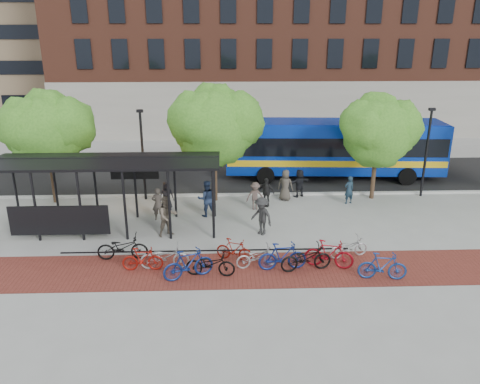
{
  "coord_description": "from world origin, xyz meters",
  "views": [
    {
      "loc": [
        -2.49,
        -21.79,
        9.17
      ],
      "look_at": [
        -1.71,
        0.02,
        1.6
      ],
      "focal_mm": 35.0,
      "sensor_mm": 36.0,
      "label": 1
    }
  ],
  "objects_px": {
    "bike_8": "(306,258)",
    "pedestrian_2": "(206,198)",
    "lamp_post_right": "(427,150)",
    "bike_6": "(257,257)",
    "bike_10": "(349,247)",
    "bus": "(334,146)",
    "bike_4": "(210,264)",
    "bike_2": "(165,257)",
    "pedestrian_9": "(262,216)",
    "bus_shelter": "(104,169)",
    "pedestrian_6": "(285,185)",
    "tree_c": "(379,128)",
    "bike_3": "(188,264)",
    "bike_5": "(234,250)",
    "pedestrian_8": "(168,216)",
    "tree_a": "(48,127)",
    "pedestrian_1": "(158,204)",
    "pedestrian_7": "(349,190)",
    "bike_11": "(383,266)",
    "pedestrian_4": "(266,192)",
    "tree_b": "(216,122)",
    "lamp_post_left": "(143,153)",
    "bike_7": "(282,256)",
    "pedestrian_3": "(255,196)",
    "pedestrian_0": "(166,196)",
    "bike_1": "(143,259)",
    "bike_9": "(329,254)",
    "bike_0": "(122,247)",
    "pedestrian_5": "(299,183)"
  },
  "relations": [
    {
      "from": "lamp_post_right",
      "to": "bike_8",
      "type": "xyz_separation_m",
      "value": [
        -8.26,
        -8.71,
        -2.2
      ]
    },
    {
      "from": "pedestrian_7",
      "to": "pedestrian_8",
      "type": "bearing_deg",
      "value": 3.19
    },
    {
      "from": "bike_6",
      "to": "bike_9",
      "type": "height_order",
      "value": "bike_9"
    },
    {
      "from": "bike_8",
      "to": "pedestrian_0",
      "type": "xyz_separation_m",
      "value": [
        -6.33,
        7.01,
        0.24
      ]
    },
    {
      "from": "bus",
      "to": "pedestrian_9",
      "type": "relative_size",
      "value": 7.57
    },
    {
      "from": "bike_5",
      "to": "pedestrian_7",
      "type": "relative_size",
      "value": 1.02
    },
    {
      "from": "lamp_post_right",
      "to": "pedestrian_1",
      "type": "bearing_deg",
      "value": -168.02
    },
    {
      "from": "bike_0",
      "to": "bike_8",
      "type": "xyz_separation_m",
      "value": [
        7.54,
        -1.24,
        -0.0
      ]
    },
    {
      "from": "bike_1",
      "to": "pedestrian_5",
      "type": "xyz_separation_m",
      "value": [
        7.65,
        8.59,
        0.32
      ]
    },
    {
      "from": "bike_2",
      "to": "pedestrian_2",
      "type": "distance_m",
      "value": 5.86
    },
    {
      "from": "tree_c",
      "to": "tree_b",
      "type": "bearing_deg",
      "value": 180.0
    },
    {
      "from": "bike_8",
      "to": "bike_4",
      "type": "bearing_deg",
      "value": 84.48
    },
    {
      "from": "bike_4",
      "to": "pedestrian_4",
      "type": "relative_size",
      "value": 1.21
    },
    {
      "from": "pedestrian_0",
      "to": "pedestrian_1",
      "type": "xyz_separation_m",
      "value": [
        -0.26,
        -1.46,
        0.08
      ]
    },
    {
      "from": "bike_4",
      "to": "bike_10",
      "type": "height_order",
      "value": "bike_4"
    },
    {
      "from": "lamp_post_right",
      "to": "bike_11",
      "type": "height_order",
      "value": "lamp_post_right"
    },
    {
      "from": "bike_1",
      "to": "bike_6",
      "type": "bearing_deg",
      "value": -88.81
    },
    {
      "from": "lamp_post_left",
      "to": "bike_7",
      "type": "height_order",
      "value": "lamp_post_left"
    },
    {
      "from": "bike_6",
      "to": "bike_10",
      "type": "xyz_separation_m",
      "value": [
        3.95,
        0.74,
        -0.01
      ]
    },
    {
      "from": "bike_11",
      "to": "pedestrian_9",
      "type": "distance_m",
      "value": 6.2
    },
    {
      "from": "bike_11",
      "to": "pedestrian_8",
      "type": "relative_size",
      "value": 0.96
    },
    {
      "from": "bike_10",
      "to": "tree_a",
      "type": "bearing_deg",
      "value": 48.32
    },
    {
      "from": "bus_shelter",
      "to": "pedestrian_6",
      "type": "height_order",
      "value": "bus_shelter"
    },
    {
      "from": "bike_10",
      "to": "pedestrian_2",
      "type": "height_order",
      "value": "pedestrian_2"
    },
    {
      "from": "pedestrian_7",
      "to": "tree_c",
      "type": "bearing_deg",
      "value": -172.0
    },
    {
      "from": "bike_8",
      "to": "pedestrian_2",
      "type": "relative_size",
      "value": 1.09
    },
    {
      "from": "pedestrian_2",
      "to": "bus",
      "type": "bearing_deg",
      "value": -152.55
    },
    {
      "from": "tree_b",
      "to": "pedestrian_8",
      "type": "relative_size",
      "value": 3.32
    },
    {
      "from": "pedestrian_8",
      "to": "bike_10",
      "type": "bearing_deg",
      "value": -47.59
    },
    {
      "from": "tree_c",
      "to": "pedestrian_1",
      "type": "xyz_separation_m",
      "value": [
        -11.94,
        -2.9,
        -3.19
      ]
    },
    {
      "from": "pedestrian_4",
      "to": "pedestrian_7",
      "type": "xyz_separation_m",
      "value": [
        4.64,
        0.25,
        -0.01
      ]
    },
    {
      "from": "bike_3",
      "to": "bike_5",
      "type": "distance_m",
      "value": 2.32
    },
    {
      "from": "tree_a",
      "to": "lamp_post_right",
      "type": "height_order",
      "value": "tree_a"
    },
    {
      "from": "bike_7",
      "to": "pedestrian_7",
      "type": "bearing_deg",
      "value": -36.73
    },
    {
      "from": "pedestrian_4",
      "to": "lamp_post_right",
      "type": "bearing_deg",
      "value": 36.49
    },
    {
      "from": "lamp_post_left",
      "to": "pedestrian_6",
      "type": "xyz_separation_m",
      "value": [
        7.96,
        -0.43,
        -1.86
      ]
    },
    {
      "from": "bike_2",
      "to": "pedestrian_9",
      "type": "bearing_deg",
      "value": -54.27
    },
    {
      "from": "bike_8",
      "to": "pedestrian_7",
      "type": "distance_m",
      "value": 8.44
    },
    {
      "from": "tree_c",
      "to": "bike_3",
      "type": "height_order",
      "value": "tree_c"
    },
    {
      "from": "bike_3",
      "to": "pedestrian_1",
      "type": "distance_m",
      "value": 6.33
    },
    {
      "from": "tree_c",
      "to": "bike_4",
      "type": "bearing_deg",
      "value": -136.33
    },
    {
      "from": "bike_10",
      "to": "pedestrian_8",
      "type": "xyz_separation_m",
      "value": [
        -7.9,
        2.5,
        0.51
      ]
    },
    {
      "from": "bike_11",
      "to": "pedestrian_4",
      "type": "distance_m",
      "value": 9.0
    },
    {
      "from": "lamp_post_left",
      "to": "bike_6",
      "type": "bearing_deg",
      "value": -55.12
    },
    {
      "from": "bike_9",
      "to": "bike_1",
      "type": "bearing_deg",
      "value": 105.79
    },
    {
      "from": "bike_4",
      "to": "bike_11",
      "type": "height_order",
      "value": "bike_11"
    },
    {
      "from": "pedestrian_8",
      "to": "tree_a",
      "type": "bearing_deg",
      "value": 114.39
    },
    {
      "from": "bus",
      "to": "pedestrian_8",
      "type": "relative_size",
      "value": 7.14
    },
    {
      "from": "tree_b",
      "to": "pedestrian_3",
      "type": "distance_m",
      "value": 4.52
    },
    {
      "from": "bike_8",
      "to": "bike_9",
      "type": "distance_m",
      "value": 1.0
    }
  ]
}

